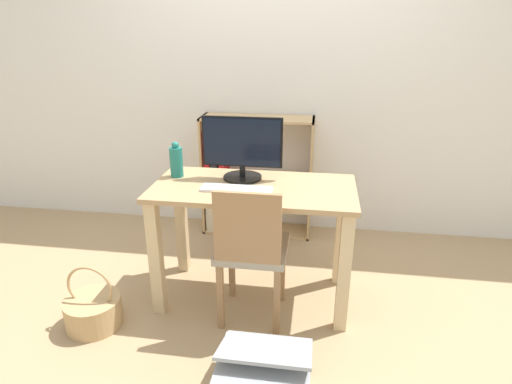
# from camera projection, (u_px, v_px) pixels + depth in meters

# --- Properties ---
(ground_plane) EXTENTS (10.00, 10.00, 0.00)m
(ground_plane) POSITION_uv_depth(u_px,v_px,m) (254.00, 295.00, 2.82)
(ground_plane) COLOR tan
(wall_back) EXTENTS (8.00, 0.05, 2.60)m
(wall_back) POSITION_uv_depth(u_px,v_px,m) (275.00, 73.00, 3.37)
(wall_back) COLOR silver
(wall_back) RESTS_ON ground_plane
(desk) EXTENTS (1.21, 0.60, 0.77)m
(desk) POSITION_uv_depth(u_px,v_px,m) (254.00, 212.00, 2.60)
(desk) COLOR tan
(desk) RESTS_ON ground_plane
(monitor) EXTENTS (0.49, 0.24, 0.39)m
(monitor) POSITION_uv_depth(u_px,v_px,m) (242.00, 147.00, 2.59)
(monitor) COLOR black
(monitor) RESTS_ON desk
(keyboard) EXTENTS (0.41, 0.11, 0.02)m
(keyboard) POSITION_uv_depth(u_px,v_px,m) (237.00, 189.00, 2.47)
(keyboard) COLOR silver
(keyboard) RESTS_ON desk
(vase) EXTENTS (0.08, 0.08, 0.23)m
(vase) POSITION_uv_depth(u_px,v_px,m) (176.00, 161.00, 2.66)
(vase) COLOR #1E7266
(vase) RESTS_ON desk
(chair) EXTENTS (0.40, 0.40, 0.87)m
(chair) POSITION_uv_depth(u_px,v_px,m) (251.00, 248.00, 2.41)
(chair) COLOR #9E937F
(chair) RESTS_ON ground_plane
(bookshelf) EXTENTS (0.90, 0.28, 0.98)m
(bookshelf) POSITION_uv_depth(u_px,v_px,m) (237.00, 185.00, 3.58)
(bookshelf) COLOR tan
(bookshelf) RESTS_ON ground_plane
(basket) EXTENTS (0.33, 0.33, 0.40)m
(basket) POSITION_uv_depth(u_px,v_px,m) (93.00, 310.00, 2.50)
(basket) COLOR tan
(basket) RESTS_ON ground_plane
(storage_box) EXTENTS (0.43, 0.41, 0.30)m
(storage_box) POSITION_uv_depth(u_px,v_px,m) (264.00, 378.00, 2.00)
(storage_box) COLOR #999EA3
(storage_box) RESTS_ON ground_plane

